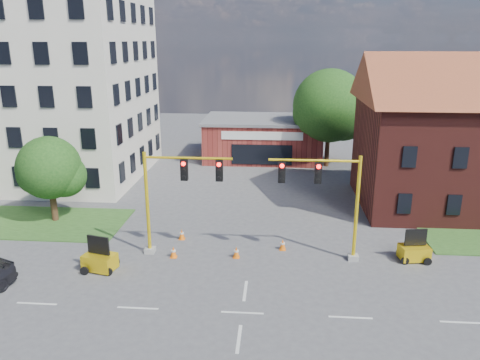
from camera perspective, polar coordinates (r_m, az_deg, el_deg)
The scene contains 15 objects.
ground at distance 22.76m, azimuth 0.29°, elevation -15.87°, with size 120.00×120.00×0.00m, color #464649.
lane_markings at distance 20.30m, azimuth -0.38°, elevation -20.43°, with size 60.00×36.00×0.01m, color silver, non-canonical shape.
office_block at distance 46.29m, azimuth -23.67°, elevation 13.01°, with size 18.40×15.40×20.60m.
brick_shop at distance 50.14m, azimuth 2.83°, elevation 5.15°, with size 12.40×8.40×4.30m.
tree_large at distance 46.95m, azimuth 11.28°, elevation 8.56°, with size 7.49×7.13×9.63m.
tree_nw_front at distance 34.42m, azimuth -21.83°, elevation 1.15°, with size 4.53×4.31×6.04m.
signal_mast_west at distance 27.07m, azimuth -7.98°, elevation -1.36°, with size 5.30×0.60×6.20m.
signal_mast_east at distance 26.62m, azimuth 10.67°, elevation -1.81°, with size 5.30×0.60×6.20m.
trailer_west at distance 27.26m, azimuth -16.73°, elevation -9.33°, with size 1.93×1.52×1.94m.
trailer_east at distance 29.03m, azimuth 20.47°, elevation -8.12°, with size 1.76×1.31×1.84m.
cone_a at distance 27.94m, azimuth -8.11°, elevation -8.69°, with size 0.40×0.40×0.70m.
cone_b at distance 30.26m, azimuth -7.11°, elevation -6.58°, with size 0.40×0.40×0.70m.
cone_c at distance 27.65m, azimuth -0.46°, elevation -8.79°, with size 0.40×0.40×0.70m.
cone_d at distance 28.72m, azimuth 5.22°, elevation -7.85°, with size 0.40×0.40×0.70m.
pickup_white at distance 35.59m, azimuth 22.13°, elevation -3.36°, with size 2.54×5.52×1.53m, color silver.
Camera 1 is at (1.40, -19.10, 12.30)m, focal length 35.00 mm.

